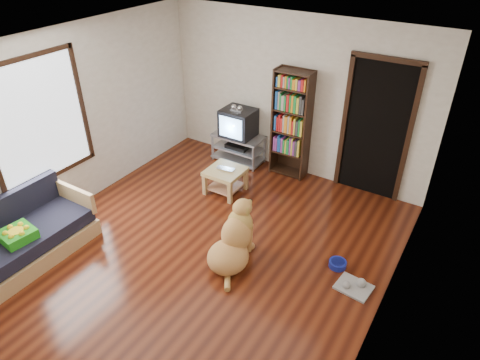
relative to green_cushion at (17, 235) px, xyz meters
The scene contains 18 objects.
ground 2.32m from the green_cushion, 39.66° to the left, with size 5.00×5.00×0.00m, color #5C230F.
ceiling 3.11m from the green_cushion, 39.66° to the left, with size 5.00×5.00×0.00m, color white.
wall_back 4.40m from the green_cushion, 66.11° to the left, with size 4.50×4.50×0.00m, color silver.
wall_front 2.20m from the green_cushion, 30.94° to the right, with size 4.50×4.50×0.00m, color silver.
wall_left 1.74m from the green_cushion, 109.01° to the left, with size 5.00×5.00×0.00m, color silver.
wall_right 4.33m from the green_cushion, 19.94° to the left, with size 5.00×5.00×0.00m, color silver.
green_cushion is the anchor object (origin of this frame).
laptop 2.96m from the green_cushion, 65.84° to the left, with size 0.28×0.18×0.02m, color silver.
dog_bowl 3.96m from the green_cushion, 31.28° to the left, with size 0.22×0.22×0.08m, color navy.
grey_rag 4.10m from the green_cushion, 26.08° to the left, with size 0.40×0.32×0.03m, color #A4A4A4.
window 1.48m from the green_cushion, 116.97° to the left, with size 0.03×1.46×1.70m.
doorway 5.05m from the green_cushion, 51.74° to the left, with size 1.03×0.05×2.19m.
tv_stand 3.80m from the green_cushion, 77.07° to the left, with size 0.90×0.45×0.50m.
crt_tv 3.83m from the green_cushion, 77.14° to the left, with size 0.55×0.52×0.58m.
bookshelf 4.23m from the green_cushion, 64.62° to the left, with size 0.60×0.30×1.80m.
sofa 0.26m from the green_cushion, 150.50° to the left, with size 0.80×1.80×0.80m.
coffee_table 3.00m from the green_cushion, 66.07° to the left, with size 0.55×0.55×0.40m.
dog 2.63m from the green_cushion, 33.69° to the left, with size 0.54×0.99×0.83m.
Camera 1 is at (2.68, -3.46, 3.79)m, focal length 32.00 mm.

